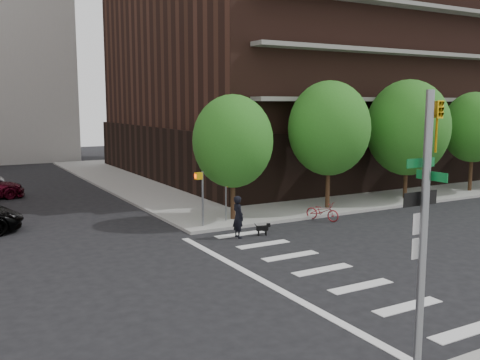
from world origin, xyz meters
name	(u,v)px	position (x,y,z in m)	size (l,w,h in m)	color
ground	(250,284)	(0.00, 0.00, 0.00)	(120.00, 120.00, 0.00)	black
sidewalk_ne	(314,169)	(20.50, 23.50, 0.07)	(39.00, 33.00, 0.15)	gray
crosswalk	(304,273)	(2.21, 0.00, 0.01)	(3.85, 13.00, 0.01)	silver
tree_a	(233,141)	(4.00, 8.50, 4.04)	(4.00, 4.00, 5.90)	#301E11
tree_b	(329,128)	(10.00, 8.50, 4.54)	(4.50, 4.50, 6.65)	#301E11
tree_c	(408,128)	(16.00, 8.50, 4.45)	(5.00, 5.00, 6.80)	#301E11
tree_d	(473,127)	(22.00, 8.50, 4.34)	(4.00, 4.00, 6.20)	#301E11
traffic_signal	(423,267)	(-0.47, -7.49, 2.70)	(0.90, 0.75, 6.00)	slate
pedestrian_signal	(208,189)	(2.32, 7.92, 1.85)	(2.18, 0.67, 2.60)	slate
scooter	(322,211)	(8.09, 6.50, 0.48)	(0.63, 1.81, 0.95)	maroon
dog_walker	(238,217)	(2.65, 5.54, 0.94)	(0.45, 0.69, 1.88)	black
dog	(263,228)	(3.82, 5.34, 0.34)	(0.64, 0.32, 0.54)	black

